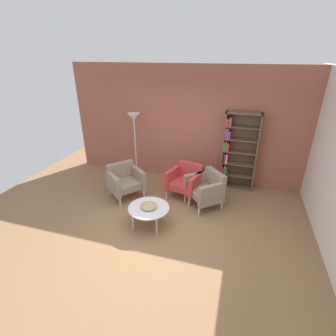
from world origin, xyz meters
The scene contains 9 objects.
ground_plane centered at (0.00, 0.00, 0.00)m, with size 8.32×8.32×0.00m, color olive.
brick_back_panel centered at (0.00, 2.46, 1.45)m, with size 6.40×0.12×2.90m, color #9E5642.
bookshelf_tall centered at (1.19, 2.25, 0.94)m, with size 0.80×0.30×1.90m.
coffee_table_low centered at (-0.29, 0.13, 0.37)m, with size 0.80×0.80×0.40m.
decorative_bowl centered at (-0.29, 0.13, 0.43)m, with size 0.32×0.32×0.05m.
armchair_spare_guest centered at (0.14, 1.41, 0.41)m, with size 0.87×0.83×0.78m.
armchair_near_window centered at (-1.22, 1.01, 0.41)m, with size 0.94×0.95×0.78m.
armchair_by_bookshelf centered at (0.66, 1.18, 0.41)m, with size 0.95×0.95×0.78m.
floor_lamp_torchiere centered at (-1.39, 2.07, 1.45)m, with size 0.32×0.32×1.74m.
Camera 1 is at (1.25, -3.67, 3.13)m, focal length 26.92 mm.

